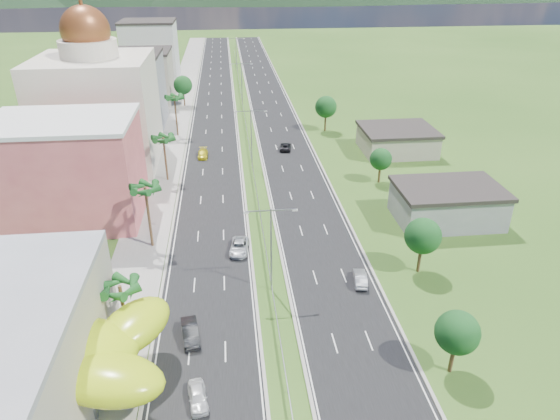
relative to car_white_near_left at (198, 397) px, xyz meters
name	(u,v)px	position (x,y,z in m)	size (l,w,h in m)	color
ground	(281,347)	(8.18, 6.24, -0.72)	(500.00, 500.00, 0.00)	#2D5119
road_left	(215,110)	(0.68, 96.24, -0.70)	(11.00, 260.00, 0.04)	black
road_right	(272,108)	(15.68, 96.24, -0.70)	(11.00, 260.00, 0.04)	black
sidewalk_left	(178,111)	(-8.82, 96.24, -0.66)	(7.00, 260.00, 0.12)	gray
median_guardrail	(246,128)	(8.18, 78.23, -0.10)	(0.10, 216.06, 0.76)	gray
streetlight_median_b	(271,242)	(8.18, 16.24, 6.03)	(6.04, 0.25, 11.00)	gray
streetlight_median_c	(251,132)	(8.18, 56.24, 6.03)	(6.04, 0.25, 11.00)	gray
streetlight_median_d	(242,79)	(8.18, 101.24, 6.03)	(6.04, 0.25, 11.00)	gray
streetlight_median_e	(236,51)	(8.18, 146.24, 6.03)	(6.04, 0.25, 11.00)	gray
lime_canopy	(59,353)	(-11.82, 2.23, 4.27)	(18.00, 15.00, 7.40)	#ACC913
pink_shophouse	(69,172)	(-19.82, 38.24, 6.78)	(20.00, 15.00, 15.00)	#C65158
domed_building	(98,105)	(-19.82, 61.24, 10.63)	(20.00, 20.00, 28.70)	beige
midrise_grey	(128,91)	(-18.82, 86.24, 7.28)	(16.00, 15.00, 16.00)	gray
midrise_beige	(142,77)	(-18.82, 108.24, 5.78)	(16.00, 15.00, 13.00)	#A49987
midrise_white	(151,53)	(-18.82, 131.24, 8.28)	(16.00, 15.00, 18.00)	silver
shed_near	(447,205)	(36.18, 31.24, 1.78)	(15.00, 10.00, 5.00)	gray
shed_far	(397,141)	(38.18, 61.24, 1.48)	(14.00, 12.00, 4.40)	#A49987
palm_tree_b	(120,290)	(-7.32, 8.24, 6.34)	(3.60, 3.60, 8.10)	#47301C
palm_tree_c	(145,191)	(-7.32, 28.24, 7.78)	(3.60, 3.60, 9.60)	#47301C
palm_tree_d	(163,140)	(-7.32, 51.24, 6.82)	(3.60, 3.60, 8.60)	#47301C
palm_tree_e	(174,99)	(-7.32, 76.24, 7.59)	(3.60, 3.60, 9.40)	#47301C
leafy_tree_lfar	(183,85)	(-7.32, 101.24, 4.86)	(4.90, 4.90, 8.05)	#47301C
leafy_tree_ra	(457,333)	(24.18, 1.24, 4.05)	(4.20, 4.20, 6.90)	#47301C
leafy_tree_rb	(423,236)	(27.18, 18.24, 4.45)	(4.55, 4.55, 7.47)	#47301C
leafy_tree_rc	(381,159)	(30.18, 46.24, 3.65)	(3.85, 3.85, 6.33)	#47301C
leafy_tree_rd	(326,107)	(26.18, 76.24, 4.86)	(4.90, 4.90, 8.05)	#47301C
mountain_ridge	(292,0)	(68.18, 456.24, -0.72)	(860.00, 140.00, 90.00)	black
car_white_near_left	(198,397)	(0.00, 0.00, 0.00)	(1.61, 4.01, 1.37)	silver
car_dark_left	(190,332)	(-1.10, 8.64, 0.10)	(1.65, 4.74, 1.56)	black
car_silver_mid_left	(239,247)	(4.62, 25.45, 0.03)	(2.37, 5.14, 1.43)	#AEB2B6
car_yellow_far_left	(203,154)	(-1.34, 62.18, 0.00)	(1.91, 4.71, 1.37)	gold
car_silver_right	(360,278)	(19.15, 16.50, 0.00)	(1.46, 4.18, 1.38)	#94959B
car_dark_far_right	(285,146)	(15.60, 64.70, -0.03)	(2.15, 4.67, 1.30)	black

